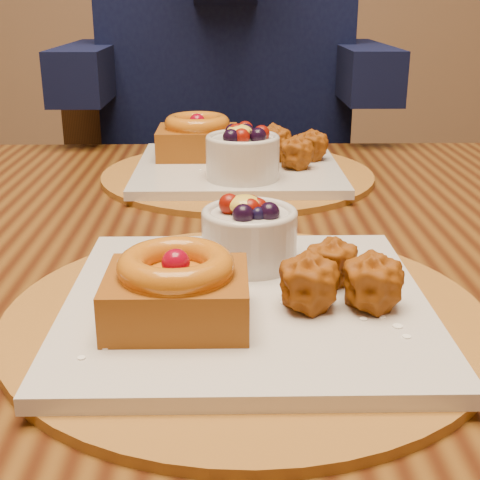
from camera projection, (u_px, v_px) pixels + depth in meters
name	position (u px, v px, depth m)	size (l,w,h in m)	color
dining_table	(241.00, 292.00, 0.76)	(1.60, 0.90, 0.76)	#351709
place_setting_near	(243.00, 291.00, 0.53)	(0.38, 0.38, 0.08)	brown
place_setting_far	(235.00, 160.00, 0.93)	(0.38, 0.38, 0.09)	brown
chair_far	(169.00, 243.00, 1.51)	(0.50, 0.50, 0.85)	black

